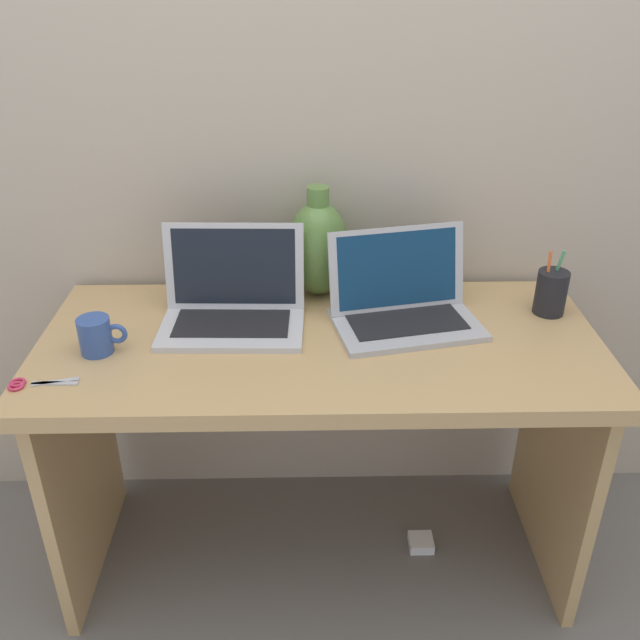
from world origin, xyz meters
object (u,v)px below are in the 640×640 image
object	(u,v)px
laptop_left	(233,298)
power_brick	(421,543)
green_vase	(318,248)
pen_cup	(551,292)
laptop_right	(402,299)
scissors	(31,384)
coffee_mug	(96,336)

from	to	relation	value
laptop_left	power_brick	size ratio (longest dim) A/B	5.09
green_vase	pen_cup	xyz separation A→B (m)	(0.59, -0.13, -0.07)
laptop_left	laptop_right	size ratio (longest dim) A/B	0.91
green_vase	scissors	size ratio (longest dim) A/B	2.02
laptop_left	laptop_right	bearing A→B (deg)	-0.76
pen_cup	laptop_right	bearing A→B (deg)	-175.37
coffee_mug	scissors	size ratio (longest dim) A/B	0.76
laptop_left	power_brick	world-z (taller)	laptop_left
laptop_left	green_vase	world-z (taller)	green_vase
scissors	pen_cup	bearing A→B (deg)	14.27
green_vase	pen_cup	size ratio (longest dim) A/B	1.75
laptop_right	pen_cup	bearing A→B (deg)	4.63
pen_cup	scissors	distance (m)	1.26
laptop_left	scissors	world-z (taller)	laptop_left
green_vase	coffee_mug	distance (m)	0.60
scissors	power_brick	size ratio (longest dim) A/B	2.11
scissors	power_brick	distance (m)	1.19
laptop_left	green_vase	distance (m)	0.27
coffee_mug	power_brick	size ratio (longest dim) A/B	1.61
green_vase	power_brick	distance (m)	0.92
laptop_right	pen_cup	xyz separation A→B (m)	(0.38, 0.03, -0.00)
laptop_left	power_brick	distance (m)	0.93
laptop_left	green_vase	size ratio (longest dim) A/B	1.20
laptop_left	laptop_right	distance (m)	0.42
scissors	laptop_left	bearing A→B (deg)	34.49
coffee_mug	scissors	world-z (taller)	coffee_mug
power_brick	laptop_right	bearing A→B (deg)	142.58
laptop_right	pen_cup	world-z (taller)	laptop_right
green_vase	pen_cup	distance (m)	0.61
laptop_right	scissors	distance (m)	0.88
pen_cup	scissors	bearing A→B (deg)	-165.73
laptop_left	pen_cup	bearing A→B (deg)	1.81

